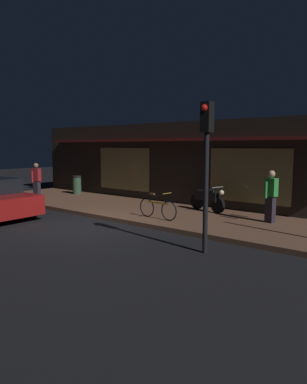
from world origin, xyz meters
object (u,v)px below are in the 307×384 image
(trash_bin, at_px, (77,185))
(traffic_light_pole, at_px, (206,151))
(motorcycle, at_px, (208,198))
(person_photographer, at_px, (36,180))
(bicycle_parked, at_px, (157,208))
(person_bystander, at_px, (271,195))

(trash_bin, bearing_deg, traffic_light_pole, -22.82)
(motorcycle, bearing_deg, person_photographer, -162.65)
(motorcycle, bearing_deg, bicycle_parked, -103.46)
(person_photographer, xyz_separation_m, person_bystander, (10.20, 1.89, 0.00))
(motorcycle, height_order, bicycle_parked, motorcycle)
(motorcycle, xyz_separation_m, traffic_light_pole, (2.49, -4.26, 1.83))
(bicycle_parked, relative_size, person_bystander, 0.99)
(bicycle_parked, xyz_separation_m, person_bystander, (3.16, 1.83, 0.52))
(person_bystander, xyz_separation_m, trash_bin, (-10.40, 0.56, -0.41))
(person_bystander, relative_size, trash_bin, 1.80)
(motorcycle, bearing_deg, traffic_light_pole, -59.66)
(motorcycle, distance_m, traffic_light_pole, 5.26)
(traffic_light_pole, bearing_deg, bicycle_parked, 147.45)
(person_photographer, bearing_deg, traffic_light_pole, -10.57)
(person_photographer, height_order, traffic_light_pole, traffic_light_pole)
(motorcycle, relative_size, trash_bin, 1.80)
(person_photographer, xyz_separation_m, traffic_light_pole, (10.09, -1.88, 1.45))
(person_photographer, bearing_deg, bicycle_parked, 0.49)
(person_bystander, height_order, trash_bin, person_bystander)
(motorcycle, relative_size, traffic_light_pole, 0.47)
(bicycle_parked, xyz_separation_m, traffic_light_pole, (3.05, -1.94, 1.97))
(bicycle_parked, xyz_separation_m, trash_bin, (-7.24, 2.38, 0.11))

